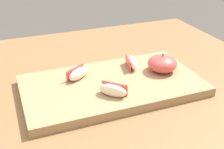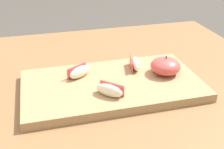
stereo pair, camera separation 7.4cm
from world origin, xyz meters
name	(u,v)px [view 1 (the left image)]	position (x,y,z in m)	size (l,w,h in m)	color
dining_table	(87,122)	(0.00, 0.00, 0.63)	(1.11, 0.87, 0.74)	brown
cutting_board	(112,85)	(0.06, -0.04, 0.75)	(0.45, 0.25, 0.02)	#A37F56
apple_half_skin_up	(162,64)	(0.21, -0.03, 0.79)	(0.08, 0.08, 0.05)	#D14C47
apple_wedge_back	(132,63)	(0.14, 0.02, 0.78)	(0.04, 0.07, 0.03)	#F4EACC
apple_wedge_right	(78,74)	(-0.01, 0.01, 0.78)	(0.07, 0.06, 0.03)	#F4EACC
apple_wedge_near_knife	(113,90)	(0.04, -0.10, 0.78)	(0.06, 0.06, 0.03)	#F4EACC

